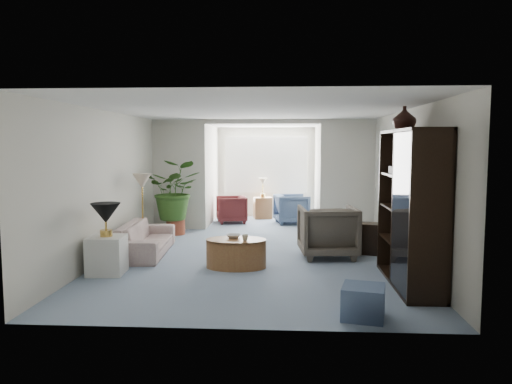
# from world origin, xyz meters

# --- Properties ---
(floor) EXTENTS (6.00, 6.00, 0.00)m
(floor) POSITION_xyz_m (0.00, 0.00, 0.00)
(floor) COLOR #8A9CB7
(floor) RESTS_ON ground
(sunroom_floor) EXTENTS (2.60, 2.60, 0.00)m
(sunroom_floor) POSITION_xyz_m (0.00, 4.10, 0.00)
(sunroom_floor) COLOR #8A9CB7
(sunroom_floor) RESTS_ON ground
(back_pier_left) EXTENTS (1.20, 0.12, 2.50)m
(back_pier_left) POSITION_xyz_m (-1.90, 3.00, 1.25)
(back_pier_left) COLOR beige
(back_pier_left) RESTS_ON ground
(back_pier_right) EXTENTS (1.20, 0.12, 2.50)m
(back_pier_right) POSITION_xyz_m (1.90, 3.00, 1.25)
(back_pier_right) COLOR beige
(back_pier_right) RESTS_ON ground
(back_header) EXTENTS (2.60, 0.12, 0.10)m
(back_header) POSITION_xyz_m (0.00, 3.00, 2.45)
(back_header) COLOR beige
(back_header) RESTS_ON back_pier_left
(window_pane) EXTENTS (2.20, 0.02, 1.50)m
(window_pane) POSITION_xyz_m (0.00, 5.18, 1.40)
(window_pane) COLOR white
(window_blinds) EXTENTS (2.20, 0.02, 1.50)m
(window_blinds) POSITION_xyz_m (0.00, 5.15, 1.40)
(window_blinds) COLOR white
(framed_picture) EXTENTS (0.04, 0.50, 0.40)m
(framed_picture) POSITION_xyz_m (2.46, -0.10, 1.70)
(framed_picture) COLOR #B7A893
(sofa) EXTENTS (0.86, 1.94, 0.55)m
(sofa) POSITION_xyz_m (-1.95, 0.44, 0.28)
(sofa) COLOR beige
(sofa) RESTS_ON ground
(end_table) EXTENTS (0.55, 0.55, 0.57)m
(end_table) POSITION_xyz_m (-2.15, -0.91, 0.28)
(end_table) COLOR silver
(end_table) RESTS_ON ground
(table_lamp) EXTENTS (0.44, 0.44, 0.30)m
(table_lamp) POSITION_xyz_m (-2.15, -0.91, 0.92)
(table_lamp) COLOR black
(table_lamp) RESTS_ON end_table
(floor_lamp) EXTENTS (0.36, 0.36, 0.28)m
(floor_lamp) POSITION_xyz_m (-2.18, 1.08, 1.25)
(floor_lamp) COLOR beige
(floor_lamp) RESTS_ON ground
(coffee_table) EXTENTS (1.01, 1.01, 0.45)m
(coffee_table) POSITION_xyz_m (-0.25, -0.41, 0.23)
(coffee_table) COLOR olive
(coffee_table) RESTS_ON ground
(coffee_bowl) EXTENTS (0.25, 0.25, 0.06)m
(coffee_bowl) POSITION_xyz_m (-0.30, -0.31, 0.48)
(coffee_bowl) COLOR beige
(coffee_bowl) RESTS_ON coffee_table
(coffee_cup) EXTENTS (0.11, 0.11, 0.09)m
(coffee_cup) POSITION_xyz_m (-0.10, -0.51, 0.50)
(coffee_cup) COLOR beige
(coffee_cup) RESTS_ON coffee_table
(wingback_chair) EXTENTS (1.03, 1.06, 0.89)m
(wingback_chair) POSITION_xyz_m (1.25, 0.42, 0.44)
(wingback_chair) COLOR #5D574A
(wingback_chair) RESTS_ON ground
(side_table_dark) EXTENTS (0.53, 0.46, 0.54)m
(side_table_dark) POSITION_xyz_m (1.95, 0.72, 0.27)
(side_table_dark) COLOR black
(side_table_dark) RESTS_ON ground
(entertainment_cabinet) EXTENTS (0.51, 1.92, 2.13)m
(entertainment_cabinet) POSITION_xyz_m (2.23, -1.19, 1.07)
(entertainment_cabinet) COLOR black
(entertainment_cabinet) RESTS_ON ground
(cabinet_urn) EXTENTS (0.33, 0.33, 0.35)m
(cabinet_urn) POSITION_xyz_m (2.23, -0.69, 2.31)
(cabinet_urn) COLOR black
(cabinet_urn) RESTS_ON entertainment_cabinet
(ottoman) EXTENTS (0.55, 0.55, 0.37)m
(ottoman) POSITION_xyz_m (1.39, -2.58, 0.18)
(ottoman) COLOR slate
(ottoman) RESTS_ON ground
(plant_pot) EXTENTS (0.40, 0.40, 0.32)m
(plant_pot) POSITION_xyz_m (-1.85, 2.35, 0.16)
(plant_pot) COLOR #9C452D
(plant_pot) RESTS_ON ground
(house_plant) EXTENTS (1.16, 1.01, 1.29)m
(house_plant) POSITION_xyz_m (-1.85, 2.35, 0.97)
(house_plant) COLOR #30581E
(house_plant) RESTS_ON plant_pot
(sunroom_chair_blue) EXTENTS (0.93, 0.92, 0.72)m
(sunroom_chair_blue) POSITION_xyz_m (0.68, 4.01, 0.36)
(sunroom_chair_blue) COLOR slate
(sunroom_chair_blue) RESTS_ON ground
(sunroom_chair_maroon) EXTENTS (0.86, 0.85, 0.67)m
(sunroom_chair_maroon) POSITION_xyz_m (-0.82, 4.01, 0.33)
(sunroom_chair_maroon) COLOR #551D22
(sunroom_chair_maroon) RESTS_ON ground
(sunroom_table) EXTENTS (0.52, 0.44, 0.56)m
(sunroom_table) POSITION_xyz_m (-0.07, 4.76, 0.28)
(sunroom_table) COLOR olive
(sunroom_table) RESTS_ON ground
(shelf_clutter) EXTENTS (0.30, 1.22, 1.06)m
(shelf_clutter) POSITION_xyz_m (2.18, -1.27, 1.09)
(shelf_clutter) COLOR #33302E
(shelf_clutter) RESTS_ON entertainment_cabinet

